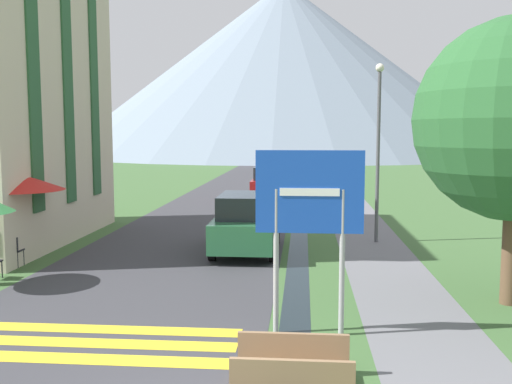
% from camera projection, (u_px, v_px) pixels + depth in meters
% --- Properties ---
extents(ground_plane, '(160.00, 160.00, 0.00)m').
position_uv_depth(ground_plane, '(274.00, 211.00, 26.61)').
color(ground_plane, '#3D6033').
extents(road, '(6.40, 60.00, 0.01)m').
position_uv_depth(road, '(244.00, 189.00, 36.73)').
color(road, '#38383D').
rests_on(road, ground_plane).
extents(footpath, '(2.20, 60.00, 0.01)m').
position_uv_depth(footpath, '(339.00, 190.00, 36.23)').
color(footpath, slate).
rests_on(footpath, ground_plane).
extents(drainage_channel, '(0.60, 60.00, 0.00)m').
position_uv_depth(drainage_channel, '(301.00, 190.00, 36.42)').
color(drainage_channel, black).
rests_on(drainage_channel, ground_plane).
extents(crosswalk_marking, '(5.44, 1.84, 0.01)m').
position_uv_depth(crosswalk_marking, '(84.00, 343.00, 10.03)').
color(crosswalk_marking, yellow).
rests_on(crosswalk_marking, ground_plane).
extents(mountain_distant, '(75.04, 75.04, 28.76)m').
position_uv_depth(mountain_distant, '(284.00, 69.00, 97.30)').
color(mountain_distant, slate).
rests_on(mountain_distant, ground_plane).
extents(road_sign, '(1.94, 0.11, 3.38)m').
position_uv_depth(road_sign, '(309.00, 211.00, 10.23)').
color(road_sign, '#9E9EA3').
rests_on(road_sign, ground_plane).
extents(footbridge, '(1.70, 1.10, 0.65)m').
position_uv_depth(footbridge, '(292.00, 374.00, 8.21)').
color(footbridge, '#846647').
rests_on(footbridge, ground_plane).
extents(parked_car_near, '(1.92, 4.18, 1.82)m').
position_uv_depth(parked_car_near, '(246.00, 223.00, 17.50)').
color(parked_car_near, '#28663D').
rests_on(parked_car_near, ground_plane).
extents(parked_car_far, '(1.80, 3.97, 1.82)m').
position_uv_depth(parked_car_far, '(268.00, 183.00, 31.15)').
color(parked_car_far, '#A31919').
rests_on(parked_car_far, ground_plane).
extents(cafe_chair_middle, '(0.40, 0.40, 0.85)m').
position_uv_depth(cafe_chair_middle, '(13.00, 249.00, 15.60)').
color(cafe_chair_middle, '#232328').
rests_on(cafe_chair_middle, ground_plane).
extents(cafe_umbrella_middle_red, '(2.45, 2.45, 2.52)m').
position_uv_depth(cafe_umbrella_middle_red, '(20.00, 182.00, 16.19)').
color(cafe_umbrella_middle_red, '#B7B2A8').
rests_on(cafe_umbrella_middle_red, ground_plane).
extents(person_seated_near, '(0.32, 0.32, 1.23)m').
position_uv_depth(person_seated_near, '(33.00, 234.00, 16.88)').
color(person_seated_near, '#282833').
rests_on(person_seated_near, ground_plane).
extents(streetlamp, '(0.28, 0.28, 5.93)m').
position_uv_depth(streetlamp, '(378.00, 139.00, 18.88)').
color(streetlamp, '#515156').
rests_on(streetlamp, ground_plane).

